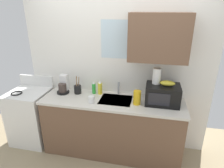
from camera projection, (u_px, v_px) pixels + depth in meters
kitchen_wall_assembly at (123, 65)px, 2.92m from camera, size 2.85×0.42×2.50m
counter_unit at (112, 126)px, 2.98m from camera, size 2.08×0.63×0.90m
sink_faucet at (119, 88)px, 2.99m from camera, size 0.03×0.03×0.19m
stove_range at (32, 116)px, 3.25m from camera, size 0.60×0.60×1.08m
microwave at (162, 94)px, 2.67m from camera, size 0.46×0.35×0.27m
banana_bunch at (168, 83)px, 2.60m from camera, size 0.20×0.11×0.07m
paper_towel_roll at (157, 76)px, 2.65m from camera, size 0.11×0.11×0.22m
coffee_maker at (63, 86)px, 3.04m from camera, size 0.19×0.21×0.28m
dish_soap_bottle_yellow at (100, 88)px, 2.99m from camera, size 0.07×0.07×0.21m
dish_soap_bottle_green at (94, 88)px, 3.00m from camera, size 0.06×0.06×0.20m
cereal_canister at (137, 98)px, 2.66m from camera, size 0.10×0.10×0.20m
mug_white at (91, 99)px, 2.72m from camera, size 0.08×0.08×0.09m
utensil_crock at (78, 89)px, 3.01m from camera, size 0.11×0.11×0.29m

